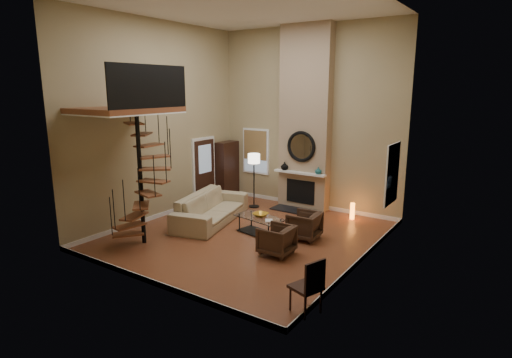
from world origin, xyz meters
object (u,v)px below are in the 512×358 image
Objects in this scene: armchair_near at (307,226)px; side_chair at (310,284)px; armchair_far at (279,240)px; sofa at (211,208)px; hutch at (227,170)px; accent_lamp at (352,211)px; coffee_table at (260,223)px; floor_lamp at (254,163)px.

side_chair is at bearing 24.18° from armchair_near.
armchair_far is at bearing -6.15° from armchair_near.
hutch is at bearing 14.01° from sofa.
hutch is 4.58m from accent_lamp.
sofa is at bearing 147.45° from side_chair.
side_chair reaches higher than accent_lamp.
coffee_table is (2.98, -2.52, -0.67)m from hutch.
floor_lamp is (-2.69, 1.65, 1.06)m from armchair_near.
armchair_near is 3.33m from floor_lamp.
side_chair is (5.79, -5.29, -0.42)m from hutch.
sofa is 3.97× the size of armchair_far.
hutch is 2.81m from sofa.
armchair_far is (-0.06, -1.24, 0.00)m from armchair_near.
hutch reaches higher than side_chair.
armchair_near is (4.17, -2.20, -0.60)m from hutch.
floor_lamp is at bearing -124.98° from armchair_near.
coffee_table is 2.99× the size of accent_lamp.
side_chair is at bearing -47.73° from floor_lamp.
coffee_table is 0.82× the size of floor_lamp.
hutch is at bearing -130.71° from armchair_far.
armchair_far is 1.46m from coffee_table.
accent_lamp is at bearing 167.20° from armchair_near.
floor_lamp reaches higher than coffee_table.
armchair_far is at bearing -47.70° from floor_lamp.
armchair_near reaches higher than coffee_table.
side_chair is at bearing 41.45° from armchair_far.
sofa is at bearing -110.67° from armchair_far.
sofa is at bearing -88.98° from armchair_near.
armchair_near is at bearing 14.96° from coffee_table.
floor_lamp is at bearing -20.39° from hutch.
coffee_table is at bearing -130.07° from armchair_far.
armchair_far is at bearing -39.30° from coffee_table.
armchair_near is (2.87, 0.22, -0.04)m from sofa.
side_chair is (2.81, -2.77, 0.24)m from coffee_table.
floor_lamp reaches higher than armchair_near.
hutch reaches higher than floor_lamp.
coffee_table is 2.72m from floor_lamp.
sofa is 5.33m from side_chair.
hutch is 1.36× the size of coffee_table.
sofa is 2.04× the size of coffee_table.
sofa is at bearing 176.85° from coffee_table.
hutch reaches higher than sofa.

